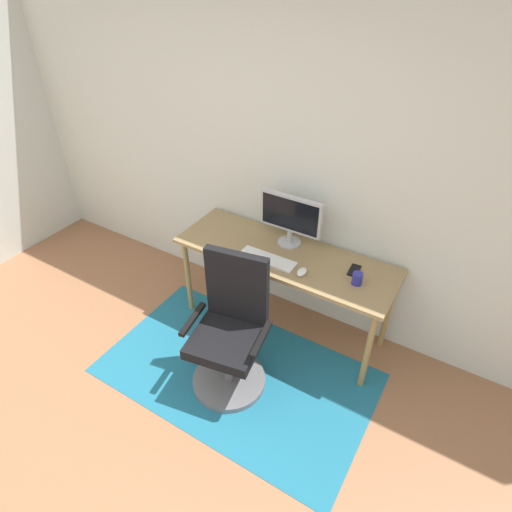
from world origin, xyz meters
TOP-DOWN VIEW (x-y plane):
  - ground_plane at (0.00, 0.00)m, footprint 12.00×12.00m
  - wall_back at (0.00, 2.20)m, footprint 6.00×0.10m
  - area_rug at (0.24, 1.23)m, footprint 2.00×1.17m
  - desk at (0.29, 1.84)m, footprint 1.69×0.57m
  - monitor at (0.25, 1.99)m, footprint 0.49×0.18m
  - keyboard at (0.22, 1.71)m, footprint 0.43×0.13m
  - computer_mouse at (0.50, 1.70)m, footprint 0.06×0.10m
  - coffee_cup at (0.87, 1.80)m, footprint 0.07×0.07m
  - cell_phone at (0.81, 1.92)m, footprint 0.08×0.14m
  - office_chair at (0.23, 1.19)m, footprint 0.59×0.53m

SIDE VIEW (x-z plane):
  - ground_plane at x=0.00m, z-range 0.00..0.00m
  - area_rug at x=0.24m, z-range 0.00..0.01m
  - office_chair at x=0.23m, z-range -0.11..0.94m
  - desk at x=0.29m, z-range 0.30..1.05m
  - cell_phone at x=0.81m, z-range 0.75..0.76m
  - keyboard at x=0.22m, z-range 0.75..0.77m
  - computer_mouse at x=0.50m, z-range 0.75..0.78m
  - coffee_cup at x=0.87m, z-range 0.75..0.84m
  - monitor at x=0.25m, z-range 0.79..1.20m
  - wall_back at x=0.00m, z-range 0.00..2.60m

